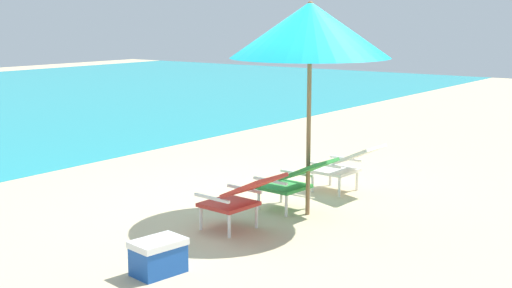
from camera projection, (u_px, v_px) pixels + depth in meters
The scene contains 6 objects.
ground_plane at pixel (67, 165), 10.64m from camera, with size 40.00×40.00×0.00m, color #CCB78E.
lounge_chair_left at pixel (241, 196), 7.22m from camera, with size 0.59×0.91×0.68m.
lounge_chair_center at pixel (296, 179), 7.99m from camera, with size 0.59×0.91×0.68m.
lounge_chair_right at pixel (346, 163), 8.85m from camera, with size 0.57×0.89×0.68m.
beach_umbrella_center at pixel (310, 30), 7.56m from camera, with size 2.25×2.25×2.46m.
cooler_box at pixel (158, 256), 6.08m from camera, with size 0.51×0.39×0.32m.
Camera 1 is at (-6.53, -4.62, 2.27)m, focal length 47.45 mm.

